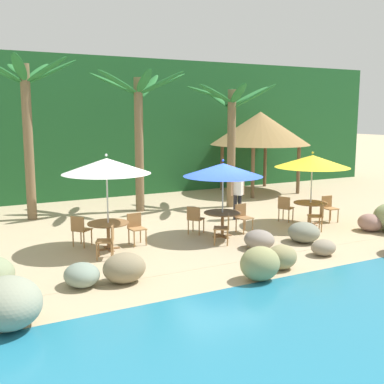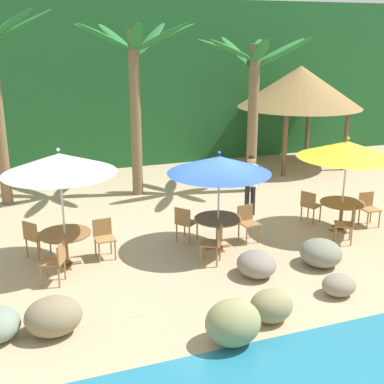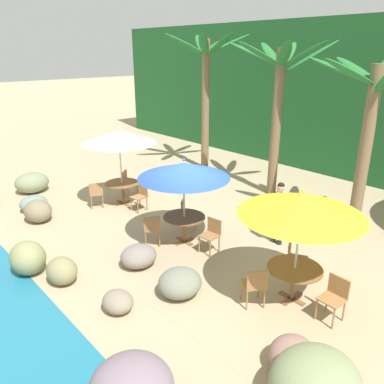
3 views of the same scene
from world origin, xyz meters
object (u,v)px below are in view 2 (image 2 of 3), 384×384
at_px(dining_table_blue, 218,223).
at_px(palm_tree_third, 253,83).
at_px(chair_white_left, 56,260).
at_px(chair_white_seaward, 104,235).
at_px(palapa_hut, 300,87).
at_px(dining_table_yellow, 342,207).
at_px(chair_blue_seaward, 247,220).
at_px(chair_yellow_left, 348,223).
at_px(umbrella_white, 59,163).
at_px(umbrella_blue, 219,165).
at_px(waiter_in_white, 251,181).
at_px(palm_tree_second, 134,75).
at_px(chair_white_inland, 34,236).
at_px(umbrella_yellow, 347,149).
at_px(chair_yellow_seaward, 368,206).
at_px(dining_table_white, 65,238).
at_px(chair_yellow_inland, 310,204).
at_px(chair_blue_inland, 185,222).
at_px(chair_blue_left, 215,242).

distance_m(dining_table_blue, palm_tree_third, 5.48).
bearing_deg(chair_white_left, chair_white_seaward, 40.57).
bearing_deg(palapa_hut, dining_table_yellow, -111.70).
xyz_separation_m(chair_white_seaward, chair_blue_seaward, (3.41, -0.24, 0.00)).
height_order(dining_table_blue, dining_table_yellow, same).
bearing_deg(chair_yellow_left, dining_table_blue, 165.39).
distance_m(umbrella_white, umbrella_blue, 3.44).
bearing_deg(waiter_in_white, palm_tree_second, 128.96).
height_order(chair_white_inland, waiter_in_white, waiter_in_white).
bearing_deg(palm_tree_second, umbrella_white, -121.40).
bearing_deg(chair_white_seaward, chair_blue_seaward, -3.97).
xyz_separation_m(umbrella_yellow, chair_yellow_left, (-0.38, -0.77, -1.58)).
distance_m(chair_white_seaward, chair_yellow_seaward, 6.81).
height_order(chair_white_seaward, umbrella_yellow, umbrella_yellow).
xyz_separation_m(chair_white_inland, chair_blue_seaward, (4.85, -0.70, 0.00)).
height_order(umbrella_white, umbrella_yellow, umbrella_white).
bearing_deg(dining_table_yellow, waiter_in_white, 133.40).
height_order(umbrella_white, chair_yellow_left, umbrella_white).
height_order(chair_yellow_left, palm_tree_second, palm_tree_second).
relative_size(dining_table_white, palm_tree_third, 0.23).
bearing_deg(umbrella_blue, chair_yellow_seaward, 0.52).
xyz_separation_m(chair_yellow_seaward, chair_yellow_inland, (-1.33, 0.66, 0.00)).
bearing_deg(palm_tree_third, umbrella_yellow, -80.68).
bearing_deg(chair_yellow_seaward, chair_blue_seaward, 177.61).
relative_size(chair_white_inland, chair_white_left, 1.00).
bearing_deg(chair_white_seaward, waiter_in_white, 17.56).
distance_m(chair_white_seaward, chair_blue_inland, 1.99).
distance_m(umbrella_yellow, palm_tree_second, 6.44).
bearing_deg(chair_yellow_inland, chair_white_inland, 178.46).
height_order(chair_white_left, chair_blue_inland, same).
height_order(chair_blue_inland, chair_yellow_left, same).
distance_m(umbrella_blue, chair_blue_inland, 1.71).
bearing_deg(umbrella_blue, umbrella_yellow, -0.24).
relative_size(chair_blue_inland, palm_tree_second, 0.17).
xyz_separation_m(chair_yellow_seaward, palm_tree_second, (-4.93, 4.69, 3.12)).
distance_m(chair_blue_left, palapa_hut, 9.75).
relative_size(chair_blue_seaward, dining_table_yellow, 0.79).
relative_size(umbrella_yellow, palm_tree_third, 0.51).
xyz_separation_m(dining_table_blue, chair_yellow_inland, (2.90, 0.70, -0.10)).
bearing_deg(dining_table_white, palm_tree_second, 58.60).
height_order(chair_blue_seaward, chair_blue_left, same).
xyz_separation_m(dining_table_white, chair_blue_seaward, (4.25, -0.09, -0.10)).
height_order(chair_blue_inland, palm_tree_third, palm_tree_third).
bearing_deg(chair_white_seaward, palm_tree_second, 66.50).
xyz_separation_m(palm_tree_third, palapa_hut, (3.15, 2.43, -0.43)).
height_order(chair_yellow_seaward, chair_yellow_inland, same).
xyz_separation_m(chair_white_seaward, chair_yellow_left, (5.57, -1.20, 0.00)).
bearing_deg(dining_table_yellow, chair_white_left, -175.76).
bearing_deg(umbrella_yellow, chair_white_left, -175.76).
relative_size(umbrella_yellow, chair_yellow_inland, 2.77).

